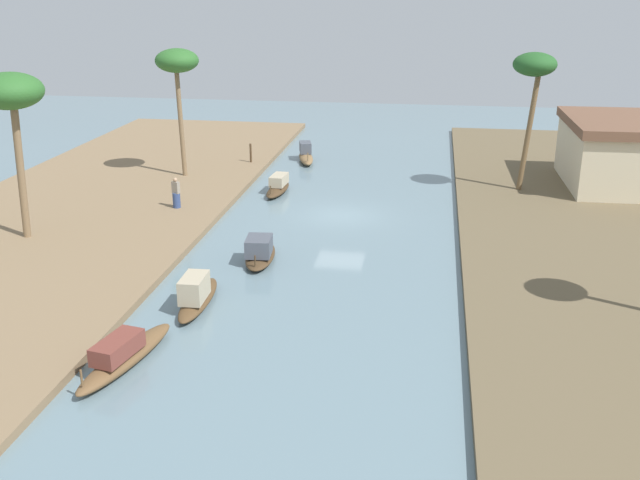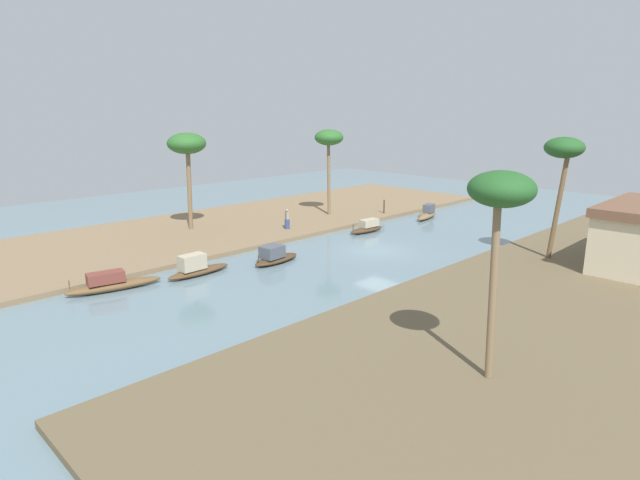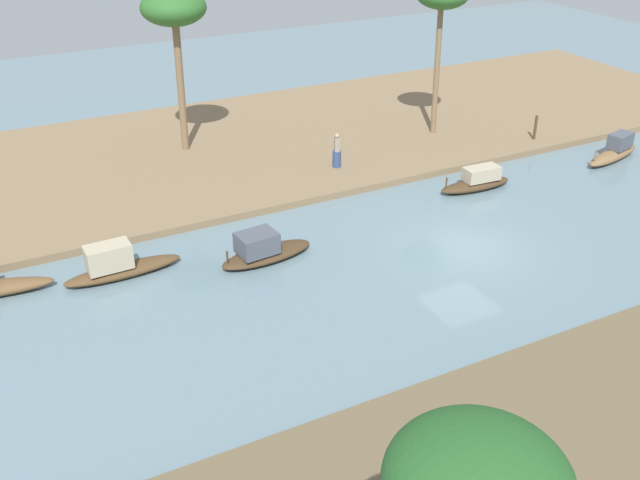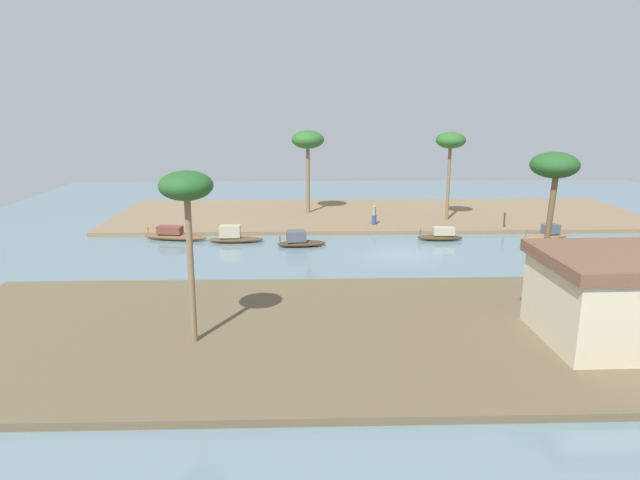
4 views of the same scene
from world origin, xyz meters
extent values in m
plane|color=slate|center=(0.00, 0.00, 0.00)|extent=(74.59, 74.59, 0.00)
cube|color=#846B4C|center=(0.00, -13.37, 0.15)|extent=(47.86, 14.64, 0.30)
ellipsoid|color=#47331E|center=(6.98, -2.64, 0.21)|extent=(3.69, 1.56, 0.42)
cube|color=#4C515B|center=(7.36, -2.60, 0.80)|extent=(1.50, 1.19, 0.76)
cylinder|color=#47331E|center=(8.56, -2.49, 0.59)|extent=(0.07, 0.07, 0.44)
ellipsoid|color=brown|center=(-11.70, -3.87, 0.25)|extent=(4.07, 1.83, 0.51)
cube|color=#4C515B|center=(-12.14, -3.97, 0.87)|extent=(1.40, 1.03, 0.72)
cylinder|color=brown|center=(-10.01, -3.44, 0.72)|extent=(0.07, 0.07, 0.52)
ellipsoid|color=#47331E|center=(-3.63, -4.10, 0.22)|extent=(3.50, 1.17, 0.44)
cube|color=tan|center=(-3.90, -4.09, 0.74)|extent=(1.65, 0.88, 0.59)
cylinder|color=#47331E|center=(-2.12, -4.20, 0.62)|extent=(0.07, 0.07, 0.45)
ellipsoid|color=brown|center=(11.94, -3.88, 0.22)|extent=(4.17, 1.07, 0.43)
cube|color=tan|center=(12.37, -3.87, 0.88)|extent=(1.56, 0.88, 0.89)
cylinder|color=#33477A|center=(0.89, -8.56, 0.70)|extent=(0.52, 0.52, 0.78)
cube|color=gray|center=(0.89, -8.56, 1.40)|extent=(0.35, 0.45, 0.62)
sphere|color=tan|center=(0.89, -8.56, 1.81)|extent=(0.21, 0.21, 0.21)
cylinder|color=#4C3823|center=(-9.69, -7.18, 0.92)|extent=(0.14, 0.14, 1.23)
cylinder|color=#7F6647|center=(-5.74, -10.42, 3.49)|extent=(0.28, 0.41, 6.37)
cylinder|color=#7F6647|center=(6.39, -13.82, 3.37)|extent=(0.34, 0.56, 6.15)
ellipsoid|color=#2D6628|center=(6.39, -13.82, 7.04)|extent=(2.95, 2.95, 1.62)
camera|label=1|loc=(36.33, 4.57, 11.59)|focal=41.30mm
camera|label=2|loc=(27.67, 22.31, 9.55)|focal=29.39mm
camera|label=3|loc=(15.84, 18.87, 13.35)|focal=40.96mm
camera|label=4|loc=(6.78, 36.63, 10.30)|focal=30.92mm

